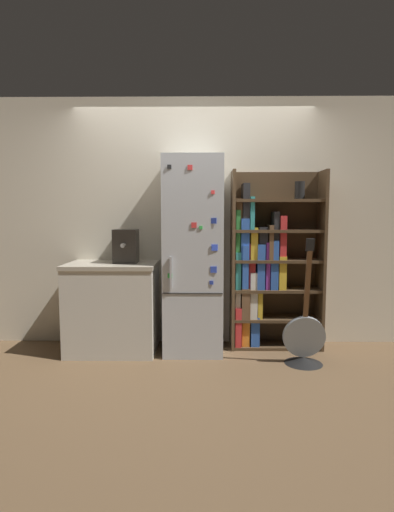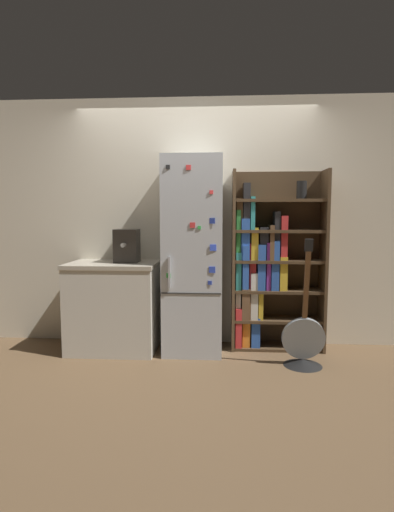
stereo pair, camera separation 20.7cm
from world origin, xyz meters
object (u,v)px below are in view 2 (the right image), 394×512
Objects in this scene: bookshelf at (266,266)px; guitar at (303,348)px; espresso_machine at (127,246)px; refrigerator at (193,256)px.

bookshelf is 1.55× the size of guitar.
guitar is at bearing -60.26° from bookshelf.
espresso_machine is at bearing -174.78° from bookshelf.
bookshelf reaches higher than espresso_machine.
espresso_machine is (-1.42, -0.13, 0.21)m from bookshelf.
refrigerator is at bearing -1.54° from espresso_machine.
refrigerator is at bearing -168.71° from bookshelf.
guitar is (1.04, -0.37, -0.80)m from refrigerator.
espresso_machine is 1.97m from guitar.
espresso_machine is at bearing 167.32° from guitar.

